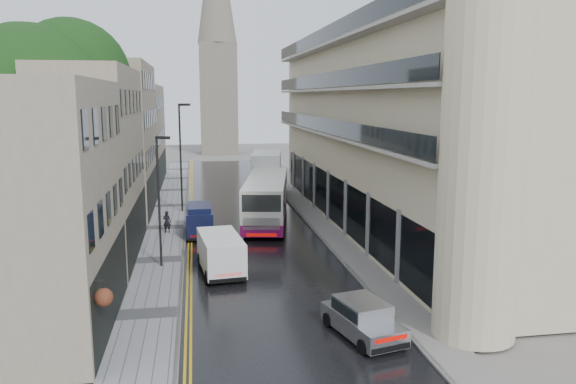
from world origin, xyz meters
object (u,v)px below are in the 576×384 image
object	(u,v)px
cream_bus	(245,208)
white_lorry	(253,178)
silver_hatchback	(364,335)
lamp_post_far	(181,158)
white_van	(207,264)
pedestrian	(167,222)
navy_van	(187,224)
tree_far	(84,138)
lamp_post_near	(159,203)
tree_near	(34,142)

from	to	relation	value
cream_bus	white_lorry	bearing A→B (deg)	91.53
white_lorry	silver_hatchback	distance (m)	30.75
white_lorry	lamp_post_far	xyz separation A→B (m)	(-6.26, -3.29, 2.26)
white_van	pedestrian	size ratio (longest dim) A/B	3.08
navy_van	pedestrian	world-z (taller)	navy_van
tree_far	pedestrian	distance (m)	11.06
tree_far	cream_bus	size ratio (longest dim) A/B	1.00
white_lorry	pedestrian	bearing A→B (deg)	-114.57
lamp_post_near	white_van	bearing A→B (deg)	-30.60
white_lorry	silver_hatchback	bearing A→B (deg)	-79.08
cream_bus	lamp_post_near	size ratio (longest dim) A/B	1.73
white_lorry	navy_van	bearing A→B (deg)	-104.70
white_van	lamp_post_far	bearing A→B (deg)	89.03
pedestrian	cream_bus	bearing A→B (deg)	-167.13
cream_bus	white_lorry	world-z (taller)	white_lorry
lamp_post_near	lamp_post_far	bearing A→B (deg)	108.15
white_van	lamp_post_far	size ratio (longest dim) A/B	0.54
silver_hatchback	pedestrian	size ratio (longest dim) A/B	2.63
tree_far	navy_van	world-z (taller)	tree_far
white_lorry	navy_van	xyz separation A→B (m)	(-5.74, -12.85, -1.08)
silver_hatchback	lamp_post_far	xyz separation A→B (m)	(-7.09, 27.41, 3.72)
cream_bus	white_van	distance (m)	11.07
cream_bus	white_lorry	distance (m)	11.20
silver_hatchback	navy_van	world-z (taller)	navy_van
pedestrian	lamp_post_far	world-z (taller)	lamp_post_far
silver_hatchback	white_lorry	bearing A→B (deg)	77.69
navy_van	lamp_post_far	distance (m)	10.14
lamp_post_far	pedestrian	bearing A→B (deg)	-80.55
lamp_post_near	silver_hatchback	bearing A→B (deg)	-35.35
pedestrian	tree_far	bearing A→B (deg)	-30.63
navy_van	pedestrian	xyz separation A→B (m)	(-1.41, 2.22, -0.26)
lamp_post_near	lamp_post_far	xyz separation A→B (m)	(0.88, 15.24, 0.77)
tree_near	lamp_post_near	bearing A→B (deg)	-17.07
silver_hatchback	white_van	bearing A→B (deg)	107.51
silver_hatchback	lamp_post_near	xyz separation A→B (m)	(-7.97, 12.17, 2.95)
tree_near	tree_far	xyz separation A→B (m)	(0.30, 13.00, -0.72)
white_lorry	silver_hatchback	xyz separation A→B (m)	(0.84, -30.71, -1.45)
tree_near	white_van	size ratio (longest dim) A/B	2.95
tree_near	white_lorry	world-z (taller)	tree_near
white_lorry	lamp_post_far	world-z (taller)	lamp_post_far
white_van	lamp_post_near	distance (m)	4.82
tree_far	silver_hatchback	distance (m)	31.35
white_lorry	lamp_post_near	bearing A→B (deg)	-101.69
white_lorry	silver_hatchback	size ratio (longest dim) A/B	2.09
lamp_post_far	silver_hatchback	bearing A→B (deg)	-59.09
cream_bus	lamp_post_near	world-z (taller)	lamp_post_near
white_lorry	lamp_post_far	size ratio (longest dim) A/B	0.96
silver_hatchback	cream_bus	bearing A→B (deg)	83.59
cream_bus	navy_van	xyz separation A→B (m)	(-4.00, -1.80, -0.58)
pedestrian	white_lorry	bearing A→B (deg)	-106.62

